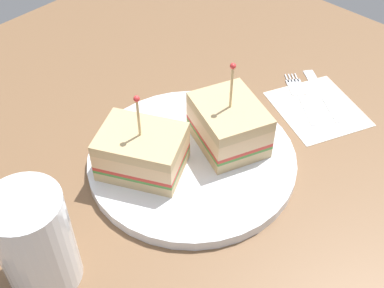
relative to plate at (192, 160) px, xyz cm
name	(u,v)px	position (x,y,z in cm)	size (l,w,h in cm)	color
ground_plane	(192,169)	(0.00, 0.00, -1.68)	(92.46, 92.46, 2.00)	brown
plate	(192,160)	(0.00, 0.00, 0.00)	(25.33, 25.33, 1.36)	white
sandwich_half_front	(142,152)	(-2.85, -5.37, 3.36)	(11.62, 10.58, 10.82)	tan
sandwich_half_back	(229,125)	(1.56, 4.83, 3.57)	(11.16, 10.21, 11.84)	tan
drink_glass	(37,245)	(0.07, -21.21, 4.44)	(7.15, 7.15, 11.44)	beige
napkin	(317,108)	(5.43, 19.50, -0.60)	(11.90, 10.71, 0.15)	beige
fork	(298,92)	(1.51, 20.56, -0.50)	(9.74, 8.20, 0.35)	silver
knife	(320,92)	(3.70, 22.84, -0.50)	(10.34, 8.03, 0.35)	silver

